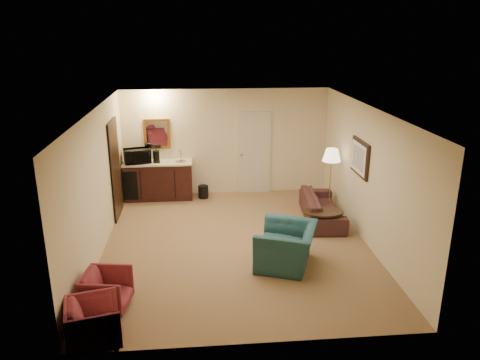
# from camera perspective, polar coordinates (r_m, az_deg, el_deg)

# --- Properties ---
(ground) EXTENTS (6.00, 6.00, 0.00)m
(ground) POSITION_cam_1_polar(r_m,az_deg,el_deg) (9.10, -0.46, -7.80)
(ground) COLOR #8E6A48
(ground) RESTS_ON ground
(room_walls) EXTENTS (5.02, 6.01, 2.61)m
(room_walls) POSITION_cam_1_polar(r_m,az_deg,el_deg) (9.23, -1.50, 3.93)
(room_walls) COLOR beige
(room_walls) RESTS_ON ground
(wetbar_cabinet) EXTENTS (1.64, 0.58, 0.92)m
(wetbar_cabinet) POSITION_cam_1_polar(r_m,az_deg,el_deg) (11.47, -9.88, -0.03)
(wetbar_cabinet) COLOR black
(wetbar_cabinet) RESTS_ON ground
(sofa) EXTENTS (0.71, 1.93, 0.74)m
(sofa) POSITION_cam_1_polar(r_m,az_deg,el_deg) (10.23, 9.99, -2.82)
(sofa) COLOR black
(sofa) RESTS_ON ground
(teal_armchair) EXTENTS (1.05, 1.28, 0.96)m
(teal_armchair) POSITION_cam_1_polar(r_m,az_deg,el_deg) (8.19, 5.68, -7.24)
(teal_armchair) COLOR #1C4548
(teal_armchair) RESTS_ON ground
(rose_chair_near) EXTENTS (0.69, 0.73, 0.66)m
(rose_chair_near) POSITION_cam_1_polar(r_m,az_deg,el_deg) (7.28, -15.97, -12.65)
(rose_chair_near) COLOR maroon
(rose_chair_near) RESTS_ON ground
(rose_chair_far) EXTENTS (0.77, 0.80, 0.69)m
(rose_chair_far) POSITION_cam_1_polar(r_m,az_deg,el_deg) (6.62, -17.42, -16.04)
(rose_chair_far) COLOR maroon
(rose_chair_far) RESTS_ON ground
(coffee_table) EXTENTS (0.89, 0.67, 0.47)m
(coffee_table) POSITION_cam_1_polar(r_m,az_deg,el_deg) (9.64, 10.10, -5.02)
(coffee_table) COLOR black
(coffee_table) RESTS_ON ground
(floor_lamp) EXTENTS (0.41, 0.41, 1.49)m
(floor_lamp) POSITION_cam_1_polar(r_m,az_deg,el_deg) (10.49, 10.93, -0.16)
(floor_lamp) COLOR gold
(floor_lamp) RESTS_ON ground
(waste_bin) EXTENTS (0.30, 0.30, 0.31)m
(waste_bin) POSITION_cam_1_polar(r_m,az_deg,el_deg) (11.46, -4.50, -1.44)
(waste_bin) COLOR black
(waste_bin) RESTS_ON ground
(microwave) EXTENTS (0.67, 0.48, 0.41)m
(microwave) POSITION_cam_1_polar(r_m,az_deg,el_deg) (11.31, -12.44, 3.07)
(microwave) COLOR black
(microwave) RESTS_ON wetbar_cabinet
(coffee_maker) EXTENTS (0.19, 0.19, 0.29)m
(coffee_maker) POSITION_cam_1_polar(r_m,az_deg,el_deg) (11.25, -10.16, 2.81)
(coffee_maker) COLOR black
(coffee_maker) RESTS_ON wetbar_cabinet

